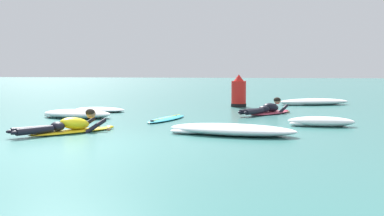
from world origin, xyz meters
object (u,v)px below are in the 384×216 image
object	(u,v)px
drifting_surfboard	(166,119)
channel_marker_buoy	(239,94)
surfer_near	(69,127)
surfer_far	(268,110)

from	to	relation	value
drifting_surfboard	channel_marker_buoy	bearing A→B (deg)	73.22
drifting_surfboard	channel_marker_buoy	xyz separation A→B (m)	(1.50, 4.97, 0.45)
surfer_near	drifting_surfboard	world-z (taller)	surfer_near
surfer_far	drifting_surfboard	world-z (taller)	surfer_far
surfer_near	channel_marker_buoy	distance (m)	8.50
surfer_far	drifting_surfboard	distance (m)	3.44
surfer_near	drifting_surfboard	bearing A→B (deg)	64.87
surfer_near	drifting_surfboard	xyz separation A→B (m)	(1.41, 3.01, -0.11)
drifting_surfboard	surfer_near	bearing A→B (deg)	-115.13
surfer_far	channel_marker_buoy	bearing A→B (deg)	112.29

